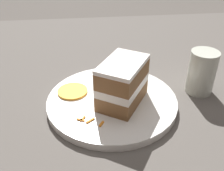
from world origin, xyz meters
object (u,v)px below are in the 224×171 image
at_px(cream_dollop, 127,68).
at_px(drinking_glass, 201,75).
at_px(cake_slice, 123,83).
at_px(plate, 112,101).
at_px(orange_garnish, 73,91).

distance_m(cream_dollop, drinking_glass, 0.18).
relative_size(cake_slice, cream_dollop, 2.50).
height_order(cake_slice, drinking_glass, cake_slice).
height_order(plate, drinking_glass, drinking_glass).
relative_size(cake_slice, drinking_glass, 1.33).
relative_size(cream_dollop, drinking_glass, 0.53).
distance_m(orange_garnish, drinking_glass, 0.30).
xyz_separation_m(plate, orange_garnish, (-0.03, -0.09, 0.01)).
relative_size(cream_dollop, orange_garnish, 0.81).
height_order(plate, orange_garnish, orange_garnish).
xyz_separation_m(cake_slice, orange_garnish, (-0.05, -0.11, -0.05)).
bearing_deg(plate, orange_garnish, -111.78).
relative_size(plate, drinking_glass, 2.77).
xyz_separation_m(plate, cake_slice, (0.01, 0.02, 0.06)).
bearing_deg(plate, drinking_glass, 98.26).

